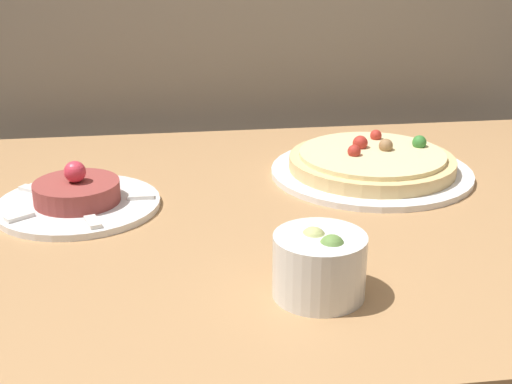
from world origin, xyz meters
name	(u,v)px	position (x,y,z in m)	size (l,w,h in m)	color
dining_table	(300,279)	(0.00, 0.43, 0.68)	(1.11, 0.86, 0.79)	#AD7F51
pizza_plate	(372,165)	(0.15, 0.57, 0.81)	(0.33, 0.33, 0.06)	white
tartare_plate	(78,198)	(-0.33, 0.49, 0.81)	(0.24, 0.24, 0.07)	white
small_bowl	(319,264)	(-0.03, 0.18, 0.83)	(0.11, 0.11, 0.08)	white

